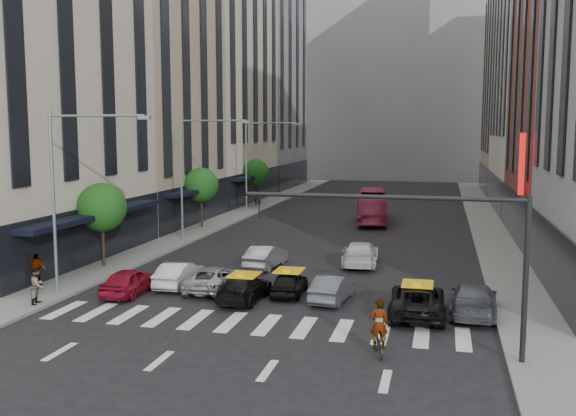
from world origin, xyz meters
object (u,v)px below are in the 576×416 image
Objects in this scene: streetlamp_mid at (193,161)px; taxi_center at (289,283)px; pedestrian_far at (37,270)px; bus at (373,206)px; motorcycle at (378,344)px; streetlamp_near at (70,177)px; streetlamp_far at (256,154)px; car_white_front at (179,274)px; taxi_left at (244,288)px; pedestrian_near at (38,285)px; car_red at (129,281)px.

streetlamp_mid reaches higher than taxi_center.
bus is at bearing -123.00° from pedestrian_far.
taxi_center is at bearing -70.75° from motorcycle.
streetlamp_near and streetlamp_far have the same top height.
streetlamp_far is at bearing 90.00° from streetlamp_mid.
car_white_front is 2.50× the size of motorcycle.
streetlamp_near is 1.00× the size of streetlamp_far.
pedestrian_far is (-12.97, -1.82, 0.38)m from taxi_center.
taxi_left reaches higher than motorcycle.
bus is (11.71, 29.18, -4.46)m from streetlamp_near.
streetlamp_mid is at bearing -68.48° from motorcycle.
taxi_center is at bearing 81.99° from bus.
streetlamp_mid is 5.35× the size of pedestrian_far.
motorcycle is (5.16, -7.60, -0.19)m from taxi_center.
bus reaches higher than taxi_center.
bus reaches higher than taxi_left.
bus is at bearing -31.63° from pedestrian_near.
streetlamp_far reaches higher than pedestrian_far.
streetlamp_near reaches higher than motorcycle.
taxi_left is 2.67× the size of motorcycle.
taxi_left is at bearing 154.83° from car_white_front.
taxi_left is 9.26m from motorcycle.
streetlamp_mid is (0.00, 16.00, 0.00)m from streetlamp_near.
pedestrian_near is (-8.99, -3.27, 0.39)m from taxi_left.
motorcycle is 16.25m from pedestrian_near.
taxi_center is 2.23× the size of motorcycle.
car_red is (2.64, -31.31, -5.23)m from streetlamp_far.
taxi_left is 2.48× the size of pedestrian_near.
car_red is 14.16m from motorcycle.
pedestrian_far is (-2.56, -15.31, -4.91)m from streetlamp_mid.
taxi_center is at bearing -70.55° from streetlamp_far.
car_white_front is 27.34m from bus.
streetlamp_mid reaches higher than bus.
streetlamp_far is 2.24× the size of car_white_front.
motorcycle is (15.57, -37.08, -5.48)m from streetlamp_far.
taxi_left is 9.58m from pedestrian_near.
pedestrian_far is at bearing 164.81° from streetlamp_near.
streetlamp_near is 5.58m from pedestrian_far.
pedestrian_near is at bearing -90.72° from streetlamp_far.
streetlamp_near is 5.42m from pedestrian_near.
streetlamp_far reaches higher than car_red.
car_white_front is at bearing -169.17° from pedestrian_far.
pedestrian_near is (-0.43, -34.30, -4.89)m from streetlamp_far.
pedestrian_near reaches higher than car_red.
streetlamp_mid is at bearing -90.00° from streetlamp_far.
streetlamp_mid is at bearing -81.41° from car_red.
streetlamp_near is 2.50× the size of taxi_center.
streetlamp_mid is at bearing -72.41° from car_white_front.
streetlamp_near is 2.24× the size of car_white_front.
streetlamp_mid reaches higher than car_white_front.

